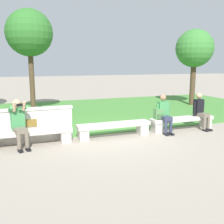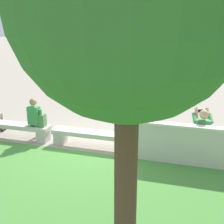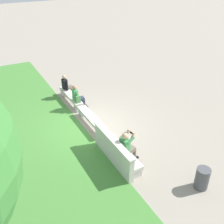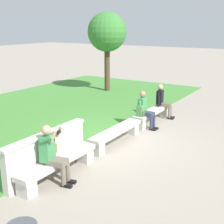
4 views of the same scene
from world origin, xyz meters
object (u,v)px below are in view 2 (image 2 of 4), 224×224
at_px(bench_near, 94,137).
at_px(tree_left_background, 128,5).
at_px(bench_mid, 13,128).
at_px(person_photographer, 201,131).
at_px(person_distant, 36,118).
at_px(backpack, 41,120).
at_px(bench_main, 188,147).

height_order(bench_near, tree_left_background, tree_left_background).
height_order(bench_near, bench_mid, same).
bearing_deg(bench_near, person_photographer, -178.44).
bearing_deg(person_photographer, bench_mid, 0.82).
height_order(person_distant, tree_left_background, tree_left_background).
height_order(bench_mid, backpack, backpack).
relative_size(bench_mid, backpack, 5.44).
distance_m(person_distant, tree_left_background, 6.79).
bearing_deg(bench_near, tree_left_background, 113.48).
height_order(bench_main, tree_left_background, tree_left_background).
bearing_deg(bench_near, backpack, -0.07).
relative_size(bench_near, person_distant, 1.85).
xyz_separation_m(bench_main, person_distant, (4.23, -0.07, 0.36)).
relative_size(backpack, tree_left_background, 0.09).
xyz_separation_m(bench_near, tree_left_background, (-2.08, 4.78, 3.20)).
xyz_separation_m(backpack, tree_left_background, (-3.65, 4.79, 2.88)).
distance_m(bench_main, tree_left_background, 5.77).
distance_m(bench_main, person_distant, 4.25).
bearing_deg(bench_main, tree_left_background, 85.00).
bearing_deg(bench_main, bench_near, 0.00).
xyz_separation_m(bench_main, backpack, (4.06, -0.00, 0.32)).
bearing_deg(tree_left_background, bench_mid, -46.27).
bearing_deg(person_distant, bench_near, 177.81).
bearing_deg(person_photographer, bench_main, 15.81).
xyz_separation_m(person_photographer, tree_left_background, (0.68, 4.86, 2.77)).
bearing_deg(bench_near, bench_main, 180.00).
bearing_deg(bench_mid, person_distant, -175.03).
bearing_deg(backpack, bench_mid, 0.11).
xyz_separation_m(bench_main, bench_mid, (4.99, 0.00, 0.00)).
relative_size(person_photographer, person_distant, 1.05).
height_order(bench_main, person_photographer, person_photographer).
bearing_deg(person_photographer, tree_left_background, 81.98).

